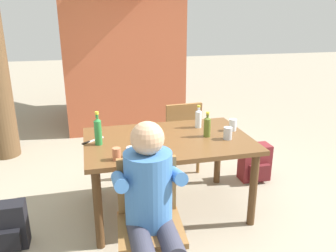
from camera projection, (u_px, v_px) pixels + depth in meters
name	position (u px, v px, depth m)	size (l,w,h in m)	color
ground_plane	(168.00, 209.00, 3.31)	(24.00, 24.00, 0.00)	gray
dining_table	(168.00, 148.00, 3.10)	(1.50, 0.99, 0.74)	brown
chair_near_left	(149.00, 215.00, 2.35)	(0.47, 0.47, 0.87)	olive
chair_far_right	(180.00, 133.00, 3.96)	(0.47, 0.47, 0.87)	olive
person_in_white_shirt	(151.00, 202.00, 2.19)	(0.47, 0.61, 1.18)	#3D70B2
bottle_olive	(207.00, 126.00, 3.10)	(0.06, 0.06, 0.24)	#566623
bottle_clear	(198.00, 118.00, 3.35)	(0.06, 0.06, 0.23)	white
bottle_green	(98.00, 131.00, 2.89)	(0.06, 0.06, 0.30)	#287A38
cup_terracotta	(117.00, 154.00, 2.61)	(0.07, 0.07, 0.10)	#BC6B47
cup_glass	(233.00, 125.00, 3.27)	(0.07, 0.07, 0.11)	silver
cup_steel	(228.00, 133.00, 3.04)	(0.08, 0.08, 0.11)	#B2B7BC
cup_white	(131.00, 152.00, 2.65)	(0.08, 0.08, 0.09)	white
table_knife	(91.00, 141.00, 3.00)	(0.20, 0.17, 0.01)	silver
backpack_by_near_side	(8.00, 227.00, 2.71)	(0.29, 0.22, 0.39)	black
backpack_by_far_side	(255.00, 163.00, 3.84)	(0.33, 0.25, 0.42)	maroon
brick_kiosk	(119.00, 34.00, 5.78)	(2.13, 2.15, 2.85)	#B25638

